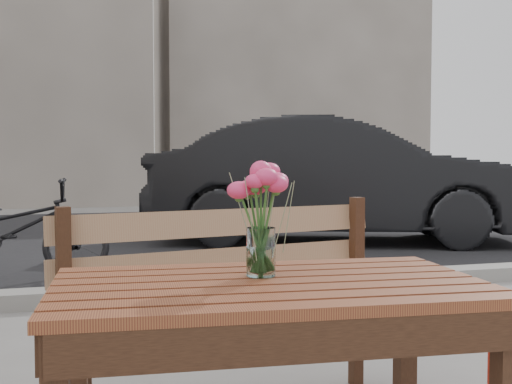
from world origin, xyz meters
TOP-DOWN VIEW (x-y plane):
  - street at (0.00, 5.06)m, footprint 30.00×8.12m
  - backdrop_buildings at (0.17, 14.40)m, footprint 15.50×4.00m
  - main_table at (-0.23, -0.10)m, footprint 1.22×0.78m
  - main_bench at (-0.12, 0.76)m, footprint 1.50×0.68m
  - main_vase at (-0.23, -0.02)m, footprint 0.18×0.18m
  - parked_car at (2.49, 5.75)m, footprint 5.00×3.11m
  - bicycle at (-1.28, 4.11)m, footprint 1.71×0.67m

SIDE VIEW (x-z plane):
  - street at x=0.00m, z-range -0.03..0.09m
  - bicycle at x=-1.28m, z-range 0.00..0.89m
  - main_bench at x=-0.12m, z-range 0.10..0.99m
  - main_table at x=-0.23m, z-range 0.24..0.96m
  - parked_car at x=2.49m, z-range 0.00..1.56m
  - main_vase at x=-0.23m, z-range 0.76..1.09m
  - backdrop_buildings at x=0.17m, z-range -0.40..7.60m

